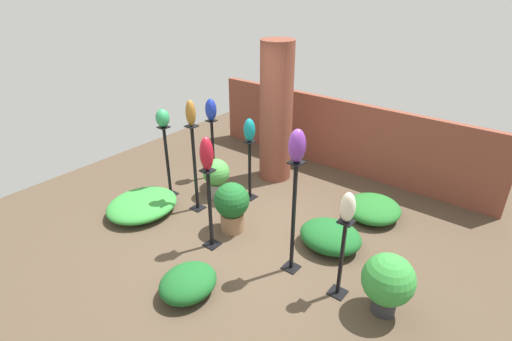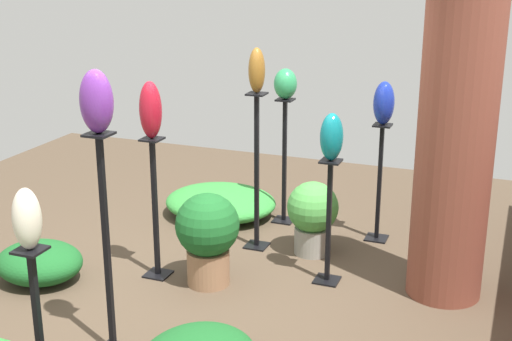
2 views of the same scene
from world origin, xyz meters
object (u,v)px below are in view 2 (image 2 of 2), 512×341
Objects in this scene: pedestal_ruby at (155,214)px; art_vase_cobalt at (384,103)px; pedestal_teal at (329,228)px; brick_pillar at (455,143)px; pedestal_bronze at (257,178)px; art_vase_bronze at (257,70)px; potted_plant_mid_right at (208,234)px; pedestal_ivory at (40,339)px; art_vase_ruby at (151,110)px; art_vase_violet at (96,101)px; pedestal_cobalt at (379,188)px; pedestal_jade at (284,167)px; potted_plant_front_right at (313,214)px; art_vase_ivory at (27,219)px; art_vase_teal at (332,137)px; art_vase_jade at (285,84)px; pedestal_violet at (107,255)px.

art_vase_cobalt is (-1.42, 1.54, 0.76)m from pedestal_ruby.
pedestal_teal is at bearing 106.66° from pedestal_ruby.
brick_pillar reaches higher than pedestal_bronze.
potted_plant_mid_right is at bearing -6.69° from art_vase_bronze.
art_vase_cobalt is at bearing 132.68° from pedestal_ruby.
pedestal_ivory is 2.94m from art_vase_bronze.
art_vase_ruby is at bearing -87.96° from potted_plant_mid_right.
pedestal_bronze is 2.28m from art_vase_violet.
pedestal_jade is at bearing -96.80° from pedestal_cobalt.
pedestal_ivory is 0.83× the size of pedestal_jade.
potted_plant_front_right is at bearing 130.09° from art_vase_ruby.
art_vase_bronze is at bearing 173.55° from art_vase_ivory.
art_vase_ruby is at bearing -172.16° from art_vase_ivory.
art_vase_violet is (1.55, -1.06, 1.26)m from pedestal_teal.
pedestal_ruby is 0.95× the size of pedestal_jade.
potted_plant_mid_right is at bearing -37.64° from art_vase_cobalt.
pedestal_ivory is at bearing -26.08° from art_vase_teal.
pedestal_bronze is 0.87m from potted_plant_mid_right.
brick_pillar is 6.36× the size of art_vase_cobalt.
pedestal_jade is at bearing -145.93° from pedestal_teal.
art_vase_ivory is 0.53× the size of potted_plant_front_right.
art_vase_cobalt is 0.50× the size of potted_plant_mid_right.
art_vase_jade is 1.29m from potted_plant_front_right.
brick_pillar is at bearing 39.13° from pedestal_cobalt.
pedestal_jade is 1.85m from art_vase_ruby.
pedestal_cobalt is 0.72m from potted_plant_front_right.
art_vase_ruby is 1.42m from art_vase_teal.
brick_pillar is 3.72× the size of potted_plant_front_right.
pedestal_ruby is at bearing -49.91° from potted_plant_front_right.
pedestal_violet is 2.70m from pedestal_jade.
pedestal_bronze is 3.67× the size of art_vase_bronze.
brick_pillar is 1.96m from art_vase_jade.
pedestal_cobalt is 1.04m from pedestal_teal.
art_vase_violet is (2.00, -0.27, 1.07)m from pedestal_bronze.
pedestal_jade is 2.74× the size of art_vase_ruby.
art_vase_ruby is (0.85, -0.56, 0.75)m from pedestal_bronze.
art_vase_bronze reaches higher than pedestal_cobalt.
art_vase_ivory reaches higher than potted_plant_front_right.
art_vase_ruby reaches higher than pedestal_teal.
pedestal_teal is 2.60m from art_vase_ivory.
pedestal_cobalt is 1.31m from art_vase_jade.
art_vase_violet is 0.52× the size of potted_plant_mid_right.
art_vase_bronze is (-0.31, -1.70, 0.39)m from brick_pillar.
brick_pillar is 2.06m from pedestal_jade.
pedestal_cobalt reaches higher than pedestal_teal.
pedestal_teal is (0.14, -0.91, -0.76)m from brick_pillar.
pedestal_violet is at bearing -6.33° from pedestal_jade.
pedestal_ruby is 1.54× the size of potted_plant_mid_right.
art_vase_jade reaches higher than pedestal_jade.
pedestal_ivory is at bearing -21.61° from art_vase_cobalt.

